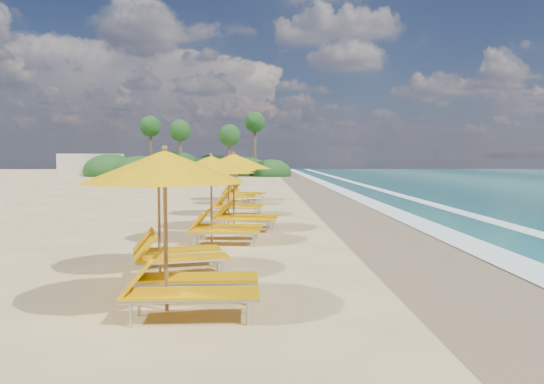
# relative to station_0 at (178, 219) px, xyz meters

# --- Properties ---
(ground) EXTENTS (160.00, 160.00, 0.00)m
(ground) POSITION_rel_station_0_xyz_m (1.77, 10.53, -1.50)
(ground) COLOR #DCBF81
(ground) RESTS_ON ground
(wet_sand) EXTENTS (4.00, 160.00, 0.01)m
(wet_sand) POSITION_rel_station_0_xyz_m (5.77, 10.53, -1.50)
(wet_sand) COLOR #7F674C
(wet_sand) RESTS_ON ground
(surf_foam) EXTENTS (4.00, 160.00, 0.01)m
(surf_foam) POSITION_rel_station_0_xyz_m (8.47, 10.53, -1.48)
(surf_foam) COLOR white
(surf_foam) RESTS_ON ground
(station_0) EXTENTS (2.93, 2.71, 2.68)m
(station_0) POSITION_rel_station_0_xyz_m (0.00, 0.00, 0.00)
(station_0) COLOR olive
(station_0) RESTS_ON ground
(station_1) EXTENTS (3.09, 2.99, 2.49)m
(station_1) POSITION_rel_station_0_xyz_m (-0.67, 2.85, -0.11)
(station_1) COLOR olive
(station_1) RESTS_ON ground
(station_2) EXTENTS (2.92, 2.74, 2.59)m
(station_2) POSITION_rel_station_0_xyz_m (0.10, 6.74, -0.05)
(station_2) COLOR olive
(station_2) RESTS_ON ground
(station_3) EXTENTS (3.20, 3.06, 2.67)m
(station_3) POSITION_rel_station_0_xyz_m (0.63, 9.34, -0.01)
(station_3) COLOR olive
(station_3) RESTS_ON ground
(station_4) EXTENTS (2.97, 2.80, 2.55)m
(station_4) POSITION_rel_station_0_xyz_m (0.20, 13.54, -0.08)
(station_4) COLOR olive
(station_4) RESTS_ON ground
(station_5) EXTENTS (3.01, 3.01, 2.25)m
(station_5) POSITION_rel_station_0_xyz_m (0.22, 18.65, -0.25)
(station_5) COLOR olive
(station_5) RESTS_ON ground
(station_6) EXTENTS (3.39, 3.34, 2.63)m
(station_6) POSITION_rel_station_0_xyz_m (0.22, 20.88, -0.03)
(station_6) COLOR olive
(station_6) RESTS_ON ground
(treeline) EXTENTS (25.80, 8.80, 9.74)m
(treeline) POSITION_rel_station_0_xyz_m (-8.17, 56.04, -0.51)
(treeline) COLOR #163D14
(treeline) RESTS_ON ground
(beach_building) EXTENTS (7.00, 5.00, 2.80)m
(beach_building) POSITION_rel_station_0_xyz_m (-20.23, 58.53, -0.10)
(beach_building) COLOR beige
(beach_building) RESTS_ON ground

